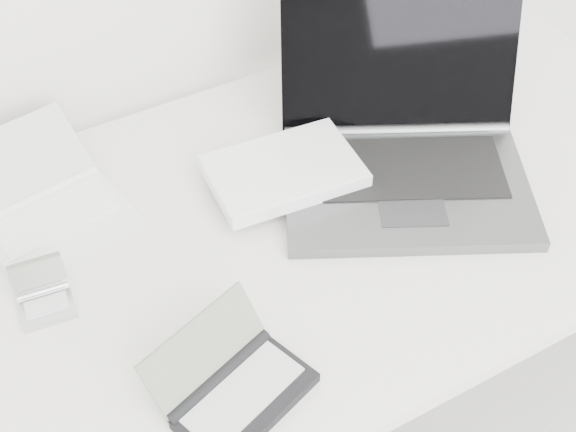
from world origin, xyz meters
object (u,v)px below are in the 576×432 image
laptop_large (378,154)px  palmtop_charcoal (234,387)px  desk (292,238)px  netbook_open_white (48,207)px

laptop_large → palmtop_charcoal: bearing=-119.1°
desk → palmtop_charcoal: size_ratio=6.79×
netbook_open_white → laptop_large: bearing=-28.1°
desk → netbook_open_white: netbook_open_white is taller
laptop_large → palmtop_charcoal: size_ratio=2.63×
palmtop_charcoal → desk: bearing=28.6°
netbook_open_white → desk: bearing=-40.1°
desk → netbook_open_white: (-0.36, 0.21, 0.07)m
desk → netbook_open_white: bearing=149.3°
netbook_open_white → palmtop_charcoal: palmtop_charcoal is taller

